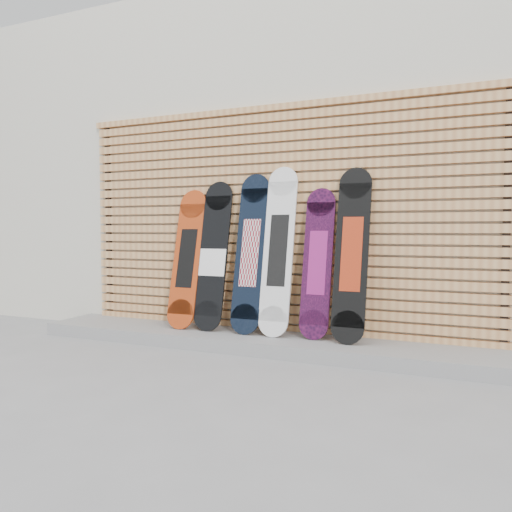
# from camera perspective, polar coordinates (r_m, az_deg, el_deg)

# --- Properties ---
(ground) EXTENTS (80.00, 80.00, 0.00)m
(ground) POSITION_cam_1_polar(r_m,az_deg,el_deg) (4.04, -1.02, -12.72)
(ground) COLOR gray
(ground) RESTS_ON ground
(building) EXTENTS (12.00, 5.00, 3.60)m
(building) POSITION_cam_1_polar(r_m,az_deg,el_deg) (7.16, 14.52, 8.55)
(building) COLOR beige
(building) RESTS_ON ground
(concrete_step) EXTENTS (4.60, 0.70, 0.12)m
(concrete_step) POSITION_cam_1_polar(r_m,az_deg,el_deg) (4.69, 0.77, -9.75)
(concrete_step) COLOR gray
(concrete_step) RESTS_ON ground
(slat_wall) EXTENTS (4.26, 0.08, 2.29)m
(slat_wall) POSITION_cam_1_polar(r_m,az_deg,el_deg) (4.85, 2.10, 4.33)
(slat_wall) COLOR tan
(slat_wall) RESTS_ON ground
(snowboard_0) EXTENTS (0.30, 0.36, 1.39)m
(snowboard_0) POSITION_cam_1_polar(r_m,az_deg,el_deg) (5.05, -7.88, -0.26)
(snowboard_0) COLOR #AE3912
(snowboard_0) RESTS_ON concrete_step
(snowboard_1) EXTENTS (0.30, 0.33, 1.46)m
(snowboard_1) POSITION_cam_1_polar(r_m,az_deg,el_deg) (4.91, -4.90, -0.01)
(snowboard_1) COLOR black
(snowboard_1) RESTS_ON concrete_step
(snowboard_2) EXTENTS (0.29, 0.33, 1.52)m
(snowboard_2) POSITION_cam_1_polar(r_m,az_deg,el_deg) (4.74, -0.66, 0.37)
(snowboard_2) COLOR black
(snowboard_2) RESTS_ON concrete_step
(snowboard_3) EXTENTS (0.29, 0.33, 1.58)m
(snowboard_3) POSITION_cam_1_polar(r_m,az_deg,el_deg) (4.63, 2.56, 0.65)
(snowboard_3) COLOR white
(snowboard_3) RESTS_ON concrete_step
(snowboard_4) EXTENTS (0.27, 0.29, 1.36)m
(snowboard_4) POSITION_cam_1_polar(r_m,az_deg,el_deg) (4.53, 7.05, -0.77)
(snowboard_4) COLOR black
(snowboard_4) RESTS_ON concrete_step
(snowboard_5) EXTENTS (0.29, 0.36, 1.54)m
(snowboard_5) POSITION_cam_1_polar(r_m,az_deg,el_deg) (4.42, 10.88, 0.23)
(snowboard_5) COLOR black
(snowboard_5) RESTS_ON concrete_step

